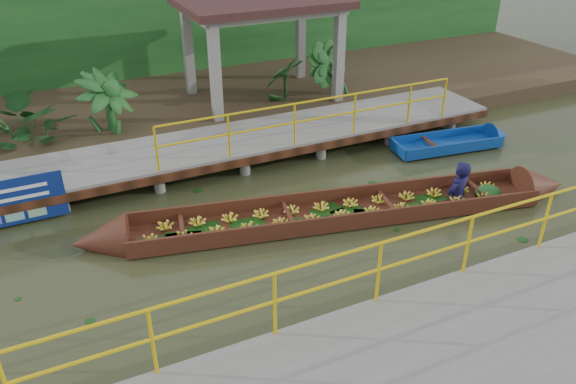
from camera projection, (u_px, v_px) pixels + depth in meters
name	position (u px, v px, depth m)	size (l,w,h in m)	color
ground	(248.00, 243.00, 10.56)	(80.00, 80.00, 0.00)	#292F17
land_strip	(153.00, 106.00, 16.38)	(30.00, 8.00, 0.45)	#332619
far_dock	(194.00, 151.00, 13.04)	(16.00, 2.06, 1.66)	slate
near_dock	(434.00, 367.00, 7.46)	(18.00, 2.40, 1.73)	slate
pavilion	(261.00, 13.00, 15.29)	(4.40, 3.00, 3.00)	slate
foliage_backdrop	(127.00, 26.00, 17.49)	(30.00, 0.80, 4.00)	#16451B
vendor_boat	(355.00, 206.00, 11.31)	(10.28, 3.09, 2.16)	#3D1F10
moored_blue_boat	(473.00, 140.00, 14.40)	(3.31, 1.22, 0.77)	navy
tropical_plants	(98.00, 110.00, 13.55)	(14.07, 1.07, 1.33)	#16451B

